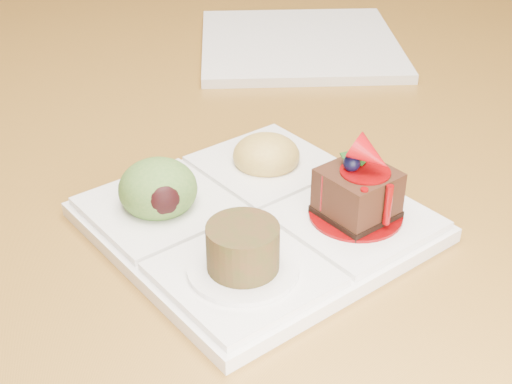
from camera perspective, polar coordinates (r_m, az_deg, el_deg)
name	(u,v)px	position (r m, az deg, el deg)	size (l,w,h in m)	color
dining_table	(257,95)	(0.99, 0.10, 7.73)	(1.00, 1.80, 0.75)	olive
sampler_plate	(252,208)	(0.58, -0.33, -1.30)	(0.30, 0.30, 0.09)	white
second_plate	(299,44)	(0.96, 3.49, 11.73)	(0.25, 0.25, 0.01)	white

